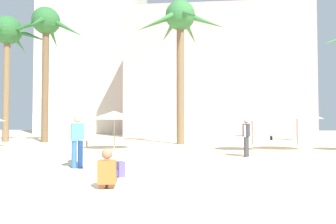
% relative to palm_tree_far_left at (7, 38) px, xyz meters
% --- Properties ---
extents(ground, '(120.00, 120.00, 0.00)m').
position_rel_palm_tree_far_left_xyz_m(ground, '(13.42, -17.21, -8.24)').
color(ground, beige).
extents(hotel_pink, '(19.75, 8.10, 14.07)m').
position_rel_palm_tree_far_left_xyz_m(hotel_pink, '(17.16, 13.00, -1.21)').
color(hotel_pink, pink).
rests_on(hotel_pink, ground).
extents(hotel_tower_gray, '(14.02, 10.44, 29.63)m').
position_rel_palm_tree_far_left_xyz_m(hotel_tower_gray, '(-0.30, 22.75, 6.57)').
color(hotel_tower_gray, beige).
rests_on(hotel_tower_gray, ground).
extents(palm_tree_far_left, '(6.46, 6.50, 10.05)m').
position_rel_palm_tree_far_left_xyz_m(palm_tree_far_left, '(0.00, 0.00, 0.00)').
color(palm_tree_far_left, brown).
rests_on(palm_tree_far_left, ground).
extents(palm_tree_left, '(6.75, 6.63, 10.52)m').
position_rel_palm_tree_far_left_xyz_m(palm_tree_left, '(3.39, -0.35, 0.31)').
color(palm_tree_left, brown).
rests_on(palm_tree_left, ground).
extents(palm_tree_center, '(6.63, 6.12, 10.23)m').
position_rel_palm_tree_far_left_xyz_m(palm_tree_center, '(13.92, -1.39, 0.05)').
color(palm_tree_center, brown).
rests_on(palm_tree_center, ground).
extents(cafe_umbrella_2, '(2.80, 2.80, 2.17)m').
position_rel_palm_tree_far_left_xyz_m(cafe_umbrella_2, '(10.44, -6.13, -6.32)').
color(cafe_umbrella_2, gray).
rests_on(cafe_umbrella_2, ground).
extents(cafe_umbrella_3, '(2.71, 2.71, 2.24)m').
position_rel_palm_tree_far_left_xyz_m(cafe_umbrella_3, '(20.61, -5.80, -6.27)').
color(cafe_umbrella_3, gray).
rests_on(cafe_umbrella_3, ground).
extents(cafe_umbrella_4, '(2.35, 2.35, 2.12)m').
position_rel_palm_tree_far_left_xyz_m(cafe_umbrella_4, '(18.10, -6.40, -6.39)').
color(cafe_umbrella_4, gray).
rests_on(cafe_umbrella_4, ground).
extents(beach_towel, '(1.58, 1.06, 0.01)m').
position_rel_palm_tree_far_left_xyz_m(beach_towel, '(13.88, -15.22, -8.24)').
color(beach_towel, white).
rests_on(beach_towel, ground).
extents(backpack, '(0.35, 0.35, 0.42)m').
position_rel_palm_tree_far_left_xyz_m(backpack, '(13.10, -15.41, -8.04)').
color(backpack, '#5A4E81').
rests_on(backpack, ground).
extents(person_near_left, '(1.78, 2.74, 1.72)m').
position_rel_palm_tree_far_left_xyz_m(person_near_left, '(11.29, -13.71, -7.32)').
color(person_near_left, blue).
rests_on(person_near_left, ground).
extents(person_mid_center, '(2.69, 1.43, 1.70)m').
position_rel_palm_tree_far_left_xyz_m(person_mid_center, '(17.31, -9.59, -7.32)').
color(person_mid_center, '#3D3D42').
rests_on(person_mid_center, ground).
extents(person_mid_right, '(0.53, 0.93, 0.90)m').
position_rel_palm_tree_far_left_xyz_m(person_mid_right, '(13.18, -16.84, -7.93)').
color(person_mid_right, '#936B51').
rests_on(person_mid_right, ground).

